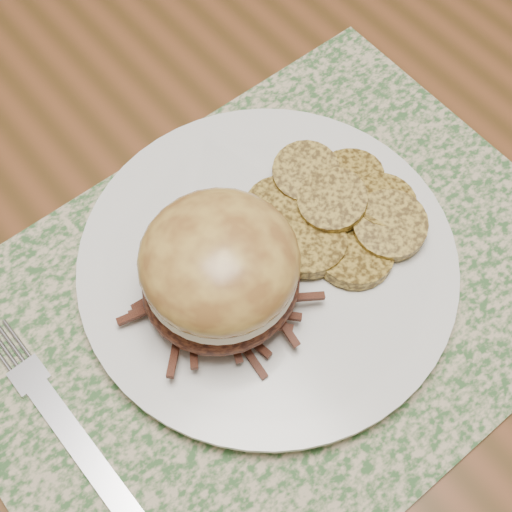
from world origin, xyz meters
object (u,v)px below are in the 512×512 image
(dinner_plate, at_px, (268,264))
(pork_sandwich, at_px, (220,270))
(fork, at_px, (69,430))
(dining_table, at_px, (282,128))

(dinner_plate, relative_size, pork_sandwich, 2.19)
(pork_sandwich, distance_m, fork, 0.15)
(dining_table, height_order, fork, fork)
(dining_table, height_order, pork_sandwich, pork_sandwich)
(dining_table, distance_m, fork, 0.36)
(dinner_plate, distance_m, fork, 0.18)
(dinner_plate, relative_size, fork, 1.34)
(dining_table, height_order, dinner_plate, dinner_plate)
(dining_table, xyz_separation_m, dinner_plate, (-0.14, -0.14, 0.09))
(fork, bearing_deg, pork_sandwich, 2.08)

